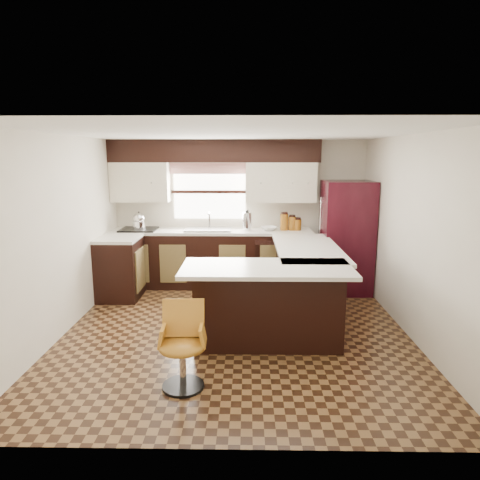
{
  "coord_description": "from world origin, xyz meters",
  "views": [
    {
      "loc": [
        0.14,
        -5.01,
        2.15
      ],
      "look_at": [
        0.04,
        0.45,
        1.07
      ],
      "focal_mm": 32.0,
      "sensor_mm": 36.0,
      "label": 1
    }
  ],
  "objects_px": {
    "peninsula_return": "(268,306)",
    "bar_chair": "(182,347)",
    "refrigerator": "(346,237)",
    "peninsula_long": "(303,282)"
  },
  "relations": [
    {
      "from": "peninsula_return",
      "to": "bar_chair",
      "type": "relative_size",
      "value": 2.03
    },
    {
      "from": "bar_chair",
      "to": "peninsula_return",
      "type": "bearing_deg",
      "value": 47.29
    },
    {
      "from": "peninsula_return",
      "to": "bar_chair",
      "type": "height_order",
      "value": "peninsula_return"
    },
    {
      "from": "peninsula_return",
      "to": "refrigerator",
      "type": "xyz_separation_m",
      "value": [
        1.33,
        2.0,
        0.43
      ]
    },
    {
      "from": "peninsula_return",
      "to": "bar_chair",
      "type": "distance_m",
      "value": 1.29
    },
    {
      "from": "peninsula_long",
      "to": "bar_chair",
      "type": "xyz_separation_m",
      "value": [
        -1.36,
        -1.96,
        -0.04
      ]
    },
    {
      "from": "peninsula_long",
      "to": "refrigerator",
      "type": "height_order",
      "value": "refrigerator"
    },
    {
      "from": "refrigerator",
      "to": "bar_chair",
      "type": "relative_size",
      "value": 2.17
    },
    {
      "from": "bar_chair",
      "to": "peninsula_long",
      "type": "bearing_deg",
      "value": 52.8
    },
    {
      "from": "peninsula_long",
      "to": "bar_chair",
      "type": "distance_m",
      "value": 2.39
    }
  ]
}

